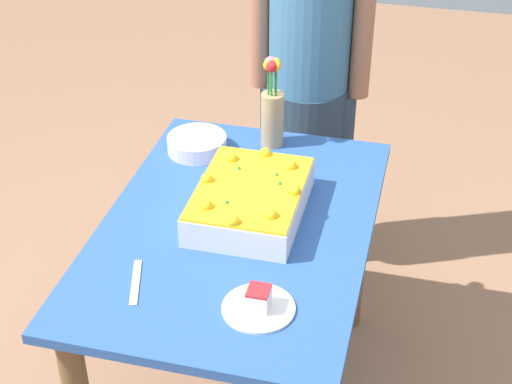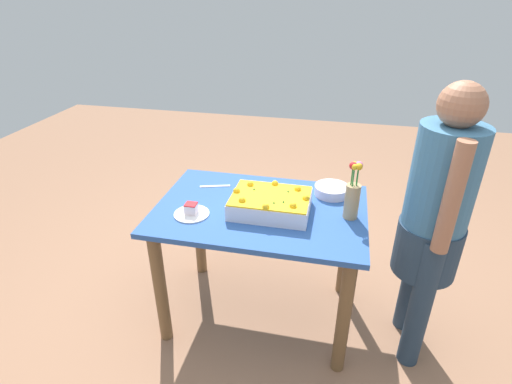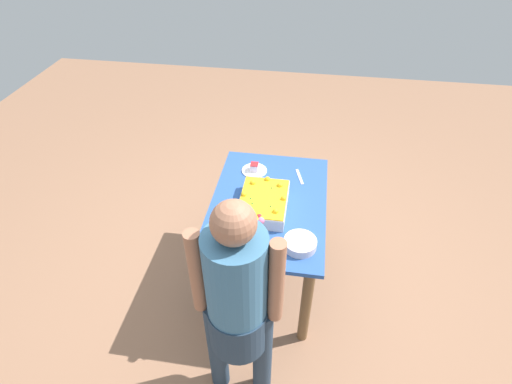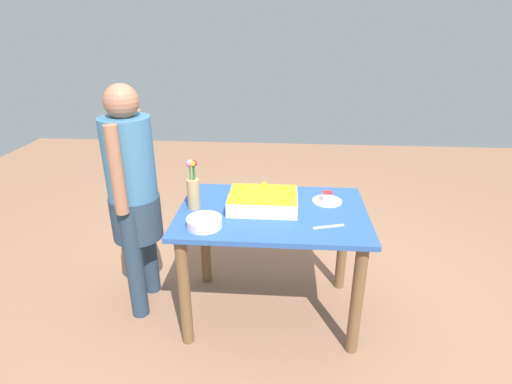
# 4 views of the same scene
# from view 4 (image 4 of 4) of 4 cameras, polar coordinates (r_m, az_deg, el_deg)

# --- Properties ---
(ground_plane) EXTENTS (8.00, 8.00, 0.00)m
(ground_plane) POSITION_cam_4_polar(r_m,az_deg,el_deg) (2.82, 2.09, -16.58)
(ground_plane) COLOR #986B4F
(dining_table) EXTENTS (1.13, 0.77, 0.76)m
(dining_table) POSITION_cam_4_polar(r_m,az_deg,el_deg) (2.48, 2.30, -5.70)
(dining_table) COLOR #2B549C
(dining_table) RESTS_ON ground_plane
(sheet_cake) EXTENTS (0.41, 0.30, 0.12)m
(sheet_cake) POSITION_cam_4_polar(r_m,az_deg,el_deg) (2.41, 1.00, -1.24)
(sheet_cake) COLOR white
(sheet_cake) RESTS_ON dining_table
(serving_plate_with_slice) EXTENTS (0.19, 0.19, 0.07)m
(serving_plate_with_slice) POSITION_cam_4_polar(r_m,az_deg,el_deg) (2.55, 10.14, -1.01)
(serving_plate_with_slice) COLOR white
(serving_plate_with_slice) RESTS_ON dining_table
(cake_knife) EXTENTS (0.18, 0.07, 0.00)m
(cake_knife) POSITION_cam_4_polar(r_m,az_deg,el_deg) (2.25, 10.33, -4.88)
(cake_knife) COLOR silver
(cake_knife) RESTS_ON dining_table
(flower_vase) EXTENTS (0.08, 0.08, 0.31)m
(flower_vase) POSITION_cam_4_polar(r_m,az_deg,el_deg) (2.41, -8.98, 0.56)
(flower_vase) COLOR tan
(flower_vase) RESTS_ON dining_table
(fruit_bowl) EXTENTS (0.20, 0.20, 0.05)m
(fruit_bowl) POSITION_cam_4_polar(r_m,az_deg,el_deg) (2.23, -7.39, -4.32)
(fruit_bowl) COLOR silver
(fruit_bowl) RESTS_ON dining_table
(person_standing) EXTENTS (0.31, 0.45, 1.49)m
(person_standing) POSITION_cam_4_polar(r_m,az_deg,el_deg) (2.58, -17.20, 0.46)
(person_standing) COLOR #273B50
(person_standing) RESTS_ON ground_plane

